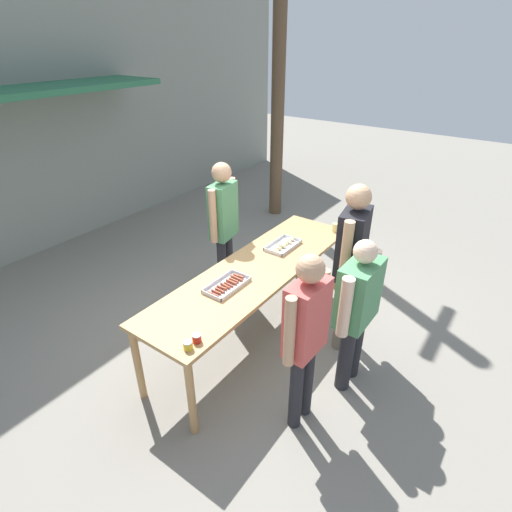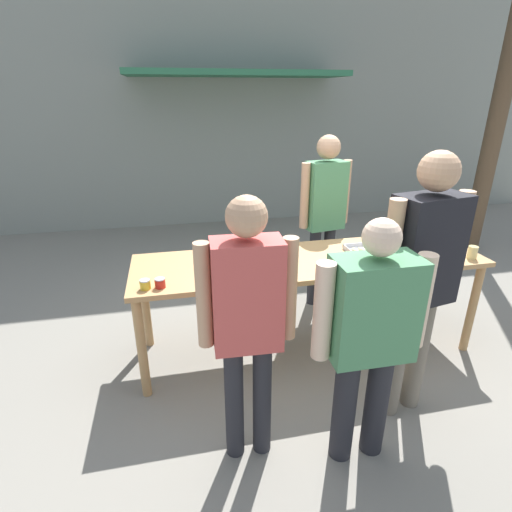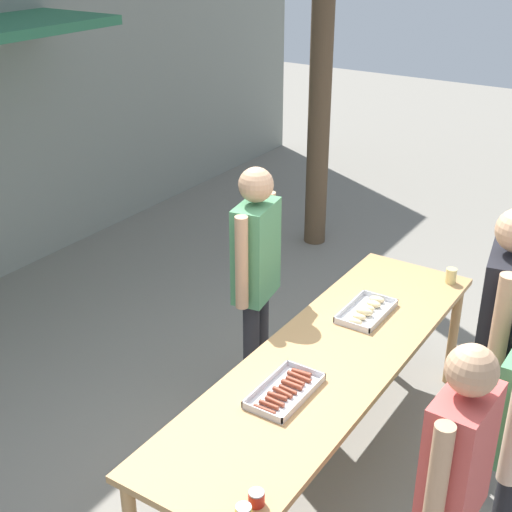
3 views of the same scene
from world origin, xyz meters
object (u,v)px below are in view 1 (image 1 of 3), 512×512
(condiment_jar_ketchup, at_px, (197,338))
(person_customer_with_cup, at_px, (351,256))
(food_tray_buns, at_px, (283,245))
(person_customer_holding_hotdog, at_px, (306,330))
(beer_cup, at_px, (335,228))
(person_customer_waiting_in_line, at_px, (357,305))
(person_server_behind_table, at_px, (224,220))
(utility_pole, at_px, (280,27))
(condiment_jar_mustard, at_px, (188,345))
(food_tray_sausages, at_px, (227,285))

(condiment_jar_ketchup, relative_size, person_customer_with_cup, 0.04)
(food_tray_buns, bearing_deg, person_customer_holding_hotdog, -141.85)
(beer_cup, relative_size, person_customer_waiting_in_line, 0.07)
(person_server_behind_table, bearing_deg, condiment_jar_ketchup, -156.81)
(condiment_jar_ketchup, xyz_separation_m, person_server_behind_table, (1.63, 1.07, 0.17))
(person_server_behind_table, bearing_deg, person_customer_waiting_in_line, -113.69)
(condiment_jar_ketchup, distance_m, person_customer_waiting_in_line, 1.45)
(person_server_behind_table, bearing_deg, utility_pole, 10.30)
(condiment_jar_ketchup, bearing_deg, person_customer_holding_hotdog, -55.79)
(beer_cup, xyz_separation_m, utility_pole, (1.81, 2.07, 2.19))
(condiment_jar_ketchup, bearing_deg, person_customer_with_cup, -19.17)
(condiment_jar_ketchup, height_order, person_server_behind_table, person_server_behind_table)
(food_tray_buns, xyz_separation_m, utility_pole, (2.54, 1.76, 2.23))
(person_customer_holding_hotdog, bearing_deg, person_customer_with_cup, -170.22)
(condiment_jar_ketchup, bearing_deg, person_customer_waiting_in_line, -37.00)
(condiment_jar_ketchup, xyz_separation_m, beer_cup, (2.52, 0.00, 0.02))
(beer_cup, height_order, person_customer_with_cup, person_customer_with_cup)
(condiment_jar_mustard, bearing_deg, condiment_jar_ketchup, 0.33)
(food_tray_sausages, distance_m, condiment_jar_mustard, 0.92)
(person_server_behind_table, height_order, person_customer_with_cup, person_customer_with_cup)
(person_customer_holding_hotdog, height_order, person_customer_waiting_in_line, person_customer_holding_hotdog)
(food_tray_sausages, xyz_separation_m, beer_cup, (1.75, -0.31, 0.04))
(condiment_jar_ketchup, distance_m, utility_pole, 5.28)
(food_tray_sausages, relative_size, food_tray_buns, 1.06)
(food_tray_sausages, distance_m, person_customer_with_cup, 1.27)
(food_tray_buns, xyz_separation_m, person_customer_holding_hotdog, (-1.31, -1.03, 0.12))
(person_customer_holding_hotdog, relative_size, utility_pole, 0.28)
(person_server_behind_table, xyz_separation_m, person_customer_holding_hotdog, (-1.14, -1.78, -0.07))
(condiment_jar_mustard, height_order, person_server_behind_table, person_server_behind_table)
(condiment_jar_ketchup, height_order, beer_cup, beer_cup)
(person_server_behind_table, bearing_deg, person_customer_with_cup, -99.47)
(condiment_jar_ketchup, height_order, person_customer_holding_hotdog, person_customer_holding_hotdog)
(food_tray_buns, height_order, utility_pole, utility_pole)
(food_tray_buns, relative_size, condiment_jar_ketchup, 5.99)
(food_tray_buns, relative_size, person_customer_waiting_in_line, 0.28)
(person_customer_with_cup, distance_m, person_customer_waiting_in_line, 0.60)
(condiment_jar_mustard, xyz_separation_m, beer_cup, (2.62, 0.00, 0.02))
(food_tray_buns, bearing_deg, utility_pole, 34.69)
(utility_pole, bearing_deg, food_tray_buns, -145.31)
(person_customer_with_cup, height_order, person_customer_waiting_in_line, person_customer_with_cup)
(food_tray_buns, xyz_separation_m, person_server_behind_table, (-0.17, 0.76, 0.19))
(condiment_jar_ketchup, distance_m, person_customer_holding_hotdog, 0.87)
(food_tray_sausages, bearing_deg, condiment_jar_ketchup, -157.87)
(person_server_behind_table, distance_m, utility_pole, 3.53)
(person_customer_waiting_in_line, bearing_deg, person_server_behind_table, -103.27)
(food_tray_sausages, distance_m, person_customer_waiting_in_line, 1.25)
(person_customer_holding_hotdog, distance_m, person_customer_waiting_in_line, 0.69)
(condiment_jar_mustard, bearing_deg, utility_pole, 25.00)
(food_tray_buns, distance_m, beer_cup, 0.79)
(person_customer_holding_hotdog, bearing_deg, beer_cup, -157.92)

